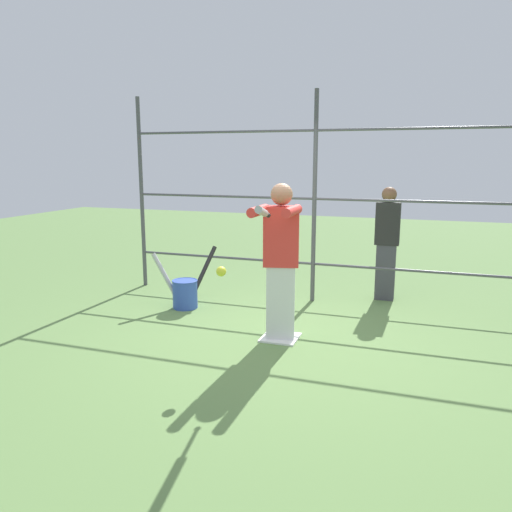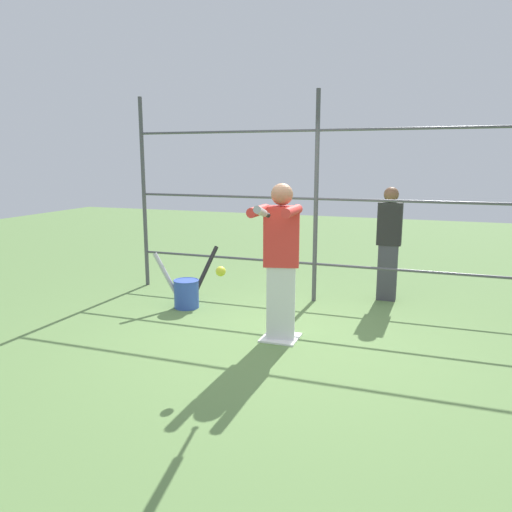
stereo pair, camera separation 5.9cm
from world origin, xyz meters
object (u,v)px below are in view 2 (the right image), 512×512
object	(u,v)px
batter	(281,257)
baseball_bat_swinging	(262,212)
bystander_behind_fence	(389,242)
softball_in_flight	(221,271)
bat_bucket	(187,291)

from	to	relation	value
batter	baseball_bat_swinging	xyz separation A→B (m)	(-0.10, 0.93, 0.59)
bystander_behind_fence	baseball_bat_swinging	bearing A→B (deg)	73.91
batter	softball_in_flight	world-z (taller)	batter
bat_bucket	bystander_behind_fence	xyz separation A→B (m)	(-2.50, -1.29, 0.61)
batter	softball_in_flight	size ratio (longest dim) A/B	17.96
baseball_bat_swinging	bat_bucket	xyz separation A→B (m)	(1.65, -1.67, -1.30)
batter	bystander_behind_fence	distance (m)	2.24
baseball_bat_swinging	bat_bucket	distance (m)	2.68
baseball_bat_swinging	softball_in_flight	xyz separation A→B (m)	(0.44, -0.08, -0.58)
bat_bucket	bystander_behind_fence	bearing A→B (deg)	-152.74
batter	baseball_bat_swinging	size ratio (longest dim) A/B	2.07
softball_in_flight	bat_bucket	distance (m)	2.12
softball_in_flight	batter	bearing A→B (deg)	-111.38
baseball_bat_swinging	bat_bucket	bearing A→B (deg)	-45.27
baseball_bat_swinging	bystander_behind_fence	xyz separation A→B (m)	(-0.85, -2.96, -0.69)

